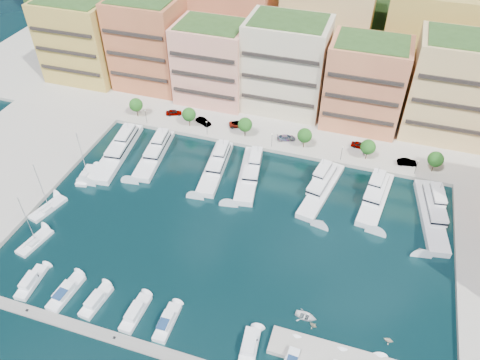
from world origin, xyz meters
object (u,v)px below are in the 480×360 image
(lamppost_0, at_px, (146,114))
(yacht_4, at_px, (322,187))
(yacht_5, at_px, (376,195))
(yacht_2, at_px, (216,164))
(cruiser_1, at_px, (66,293))
(cruiser_6, at_px, (249,347))
(yacht_1, at_px, (155,152))
(car_1, at_px, (203,121))
(sailboat_1, at_px, (48,209))
(tree_3, at_px, (305,135))
(tree_5, at_px, (436,159))
(tender_0, at_px, (306,316))
(lamppost_2, at_px, (272,138))
(yacht_0, at_px, (119,149))
(yacht_3, at_px, (250,171))
(lamppost_4, at_px, (417,165))
(cruiser_7, at_px, (292,360))
(sailboat_2, at_px, (86,176))
(tree_0, at_px, (136,105))
(tender_3, at_px, (389,340))
(tree_4, at_px, (368,147))
(car_5, at_px, (407,162))
(lamppost_1, at_px, (207,126))
(sailboat_0, at_px, (35,242))
(cruiser_2, at_px, (96,302))
(cruiser_4, at_px, (167,323))
(cruiser_3, at_px, (135,313))
(cruiser_0, at_px, (31,282))
(car_4, at_px, (360,145))
(car_0, at_px, (174,112))
(tender_1, at_px, (313,325))
(lamppost_3, at_px, (342,151))
(tree_2, at_px, (245,125))
(yacht_6, at_px, (432,211))
(car_3, at_px, (286,138))

(lamppost_0, relative_size, yacht_4, 0.20)
(yacht_5, bearing_deg, yacht_2, -179.05)
(cruiser_1, bearing_deg, yacht_4, 47.12)
(yacht_4, distance_m, cruiser_6, 44.10)
(yacht_1, bearing_deg, car_1, 66.00)
(yacht_5, distance_m, sailboat_1, 74.96)
(tree_3, relative_size, tree_5, 1.00)
(tree_5, bearing_deg, tender_0, -113.20)
(lamppost_2, relative_size, yacht_0, 0.17)
(yacht_3, bearing_deg, lamppost_4, 16.92)
(lamppost_2, distance_m, cruiser_7, 58.85)
(cruiser_6, relative_size, sailboat_2, 0.56)
(yacht_0, bearing_deg, tender_0, -30.81)
(tree_0, distance_m, lamppost_4, 76.04)
(lamppost_4, height_order, tender_3, lamppost_4)
(cruiser_1, bearing_deg, tree_3, 60.16)
(tree_4, bearing_deg, car_5, 4.51)
(lamppost_1, height_order, sailboat_0, sailboat_0)
(yacht_3, xyz_separation_m, car_1, (-18.44, 16.06, 0.58))
(cruiser_2, height_order, sailboat_2, sailboat_2)
(tree_3, bearing_deg, cruiser_4, -102.07)
(tree_3, distance_m, cruiser_3, 61.17)
(yacht_4, relative_size, cruiser_0, 2.61)
(yacht_3, bearing_deg, car_1, 138.94)
(yacht_4, bearing_deg, sailboat_2, -167.24)
(cruiser_1, distance_m, car_4, 78.37)
(lamppost_4, bearing_deg, tree_3, 175.30)
(tree_3, xyz_separation_m, cruiser_0, (-41.07, -58.09, -4.20))
(tree_4, bearing_deg, lamppost_2, -174.53)
(car_0, bearing_deg, yacht_4, -134.65)
(tree_4, relative_size, sailboat_1, 0.43)
(tree_0, height_order, lamppost_4, tree_0)
(tender_0, bearing_deg, cruiser_3, 112.20)
(cruiser_0, relative_size, tender_1, 5.41)
(car_5, bearing_deg, cruiser_3, 131.82)
(tree_0, height_order, cruiser_3, tree_0)
(lamppost_0, height_order, cruiser_1, lamppost_0)
(lamppost_3, bearing_deg, car_4, 59.34)
(lamppost_1, bearing_deg, tree_0, 174.03)
(cruiser_2, bearing_deg, tree_2, 79.41)
(yacht_6, height_order, cruiser_1, yacht_6)
(yacht_1, bearing_deg, car_3, 27.02)
(cruiser_1, bearing_deg, car_3, 64.78)
(tree_5, bearing_deg, lamppost_2, -176.71)
(tree_2, xyz_separation_m, yacht_6, (48.12, -14.89, -3.53))
(car_0, bearing_deg, cruiser_2, 167.49)
(cruiser_3, relative_size, car_5, 1.75)
(yacht_2, bearing_deg, lamppost_0, 155.01)
(yacht_1, bearing_deg, tree_3, 21.15)
(lamppost_0, bearing_deg, cruiser_0, -86.99)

